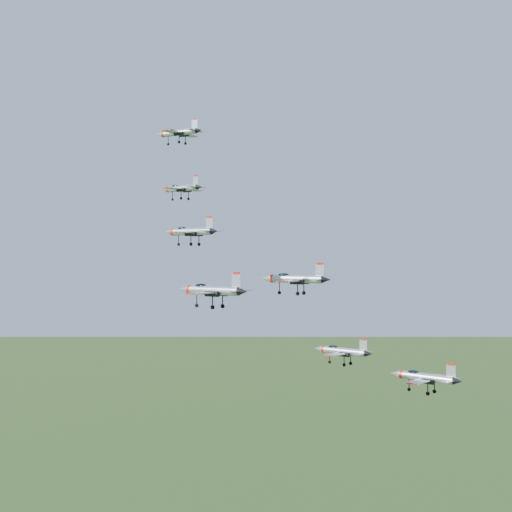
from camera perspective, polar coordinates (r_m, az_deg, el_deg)
The scene contains 7 objects.
jet_lead at distance 157.29m, azimuth -6.26°, elevation 9.79°, with size 12.44×10.35×3.32m.
jet_left_high at distance 135.85m, azimuth -6.02°, elevation 5.41°, with size 10.71×8.80×2.87m.
jet_right_high at distance 116.67m, azimuth -5.31°, elevation 1.97°, with size 11.28×9.32×3.01m.
jet_left_low at distance 123.49m, azimuth 3.07°, elevation -1.83°, with size 13.41×11.22×3.59m.
jet_right_low at distance 111.96m, azimuth -3.61°, elevation -2.73°, with size 13.80×11.38×3.69m.
jet_trail at distance 111.22m, azimuth 6.89°, elevation -7.54°, with size 10.42×8.55×2.80m.
jet_extra at distance 119.22m, azimuth 13.31°, elevation -9.40°, with size 12.64×10.41×3.38m.
Camera 1 is at (81.22, -97.44, 117.59)m, focal length 50.00 mm.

